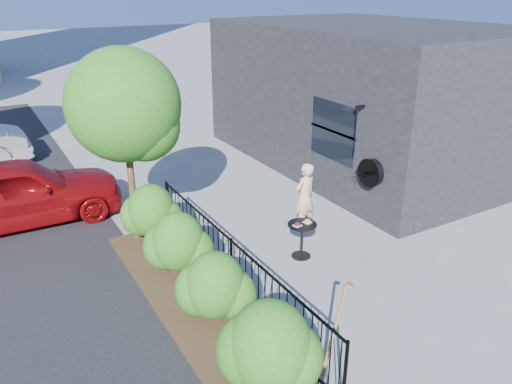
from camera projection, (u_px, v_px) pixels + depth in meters
ground at (302, 271)px, 9.45m from camera, size 120.00×120.00×0.00m
shop_building at (369, 94)px, 14.82m from camera, size 6.22×9.00×4.00m
fence at (232, 266)px, 8.53m from camera, size 0.05×6.05×1.10m
planting_bed at (195, 304)px, 8.41m from camera, size 1.30×6.00×0.08m
shrubs at (197, 266)px, 8.28m from camera, size 1.10×5.60×1.24m
patio_tree at (128, 112)px, 9.54m from camera, size 2.20×2.20×3.94m
cafe_table at (302, 234)px, 9.76m from camera, size 0.57×0.57×0.77m
woman at (305, 197)px, 10.79m from camera, size 0.63×0.48×1.54m
shovel at (332, 338)px, 6.68m from camera, size 0.49×0.19×1.46m
car_red at (17, 192)px, 11.07m from camera, size 4.49×1.91×1.51m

